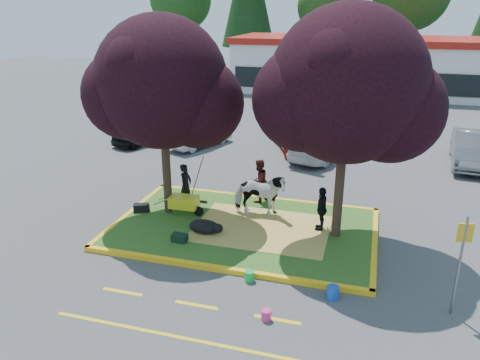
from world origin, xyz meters
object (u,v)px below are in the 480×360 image
(sign_post, at_px, (461,255))
(bucket_blue, at_px, (333,292))
(wheelbarrow, at_px, (184,202))
(bucket_pink, at_px, (266,315))
(calf, at_px, (204,227))
(car_silver, at_px, (200,135))
(bucket_green, at_px, (250,276))
(handler, at_px, (186,185))
(cow, at_px, (259,195))
(car_black, at_px, (144,132))

(sign_post, distance_m, bucket_blue, 3.07)
(wheelbarrow, bearing_deg, bucket_blue, -34.12)
(sign_post, relative_size, bucket_pink, 9.77)
(sign_post, bearing_deg, calf, 151.96)
(calf, xyz_separation_m, bucket_blue, (4.19, -2.18, -0.20))
(car_silver, bearing_deg, calf, 134.83)
(bucket_green, relative_size, bucket_pink, 1.09)
(bucket_green, xyz_separation_m, bucket_blue, (2.18, -0.18, 0.02))
(calf, distance_m, bucket_green, 2.85)
(bucket_green, bearing_deg, bucket_blue, -4.67)
(wheelbarrow, xyz_separation_m, bucket_pink, (3.93, -4.59, -0.46))
(bucket_blue, bearing_deg, bucket_green, 175.33)
(bucket_pink, relative_size, bucket_blue, 0.78)
(handler, distance_m, bucket_blue, 6.87)
(cow, relative_size, sign_post, 0.70)
(cow, distance_m, car_silver, 9.20)
(cow, relative_size, bucket_blue, 5.34)
(sign_post, xyz_separation_m, bucket_blue, (-2.74, -0.18, -1.38))
(car_silver, bearing_deg, handler, 130.67)
(wheelbarrow, height_order, sign_post, sign_post)
(bucket_pink, relative_size, car_black, 0.07)
(handler, relative_size, bucket_green, 5.50)
(calf, distance_m, handler, 2.33)
(handler, bearing_deg, bucket_pink, -136.32)
(calf, xyz_separation_m, bucket_green, (2.01, -2.01, -0.22))
(handler, bearing_deg, bucket_blue, -120.33)
(cow, distance_m, car_black, 11.00)
(handler, relative_size, wheelbarrow, 0.90)
(calf, xyz_separation_m, car_black, (-6.79, 9.19, 0.25))
(bucket_blue, bearing_deg, sign_post, 3.80)
(bucket_blue, distance_m, car_silver, 14.08)
(cow, relative_size, car_silver, 0.48)
(handler, height_order, bucket_green, handler)
(sign_post, xyz_separation_m, bucket_pink, (-4.12, -1.47, -1.42))
(handler, height_order, sign_post, sign_post)
(bucket_green, height_order, bucket_pink, bucket_green)
(sign_post, distance_m, car_black, 17.73)
(bucket_blue, bearing_deg, car_black, 133.97)
(cow, xyz_separation_m, calf, (-1.32, -1.77, -0.53))
(bucket_green, relative_size, bucket_blue, 0.85)
(bucket_pink, xyz_separation_m, bucket_blue, (1.38, 1.29, 0.04))
(calf, bearing_deg, car_silver, 114.06)
(bucket_blue, bearing_deg, cow, 125.94)
(cow, distance_m, bucket_blue, 4.94)
(sign_post, bearing_deg, wheelbarrow, 146.90)
(bucket_green, bearing_deg, car_black, 128.15)
(bucket_pink, distance_m, car_black, 15.89)
(car_silver, bearing_deg, wheelbarrow, 130.67)
(calf, bearing_deg, cow, 55.69)
(handler, distance_m, car_black, 9.17)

